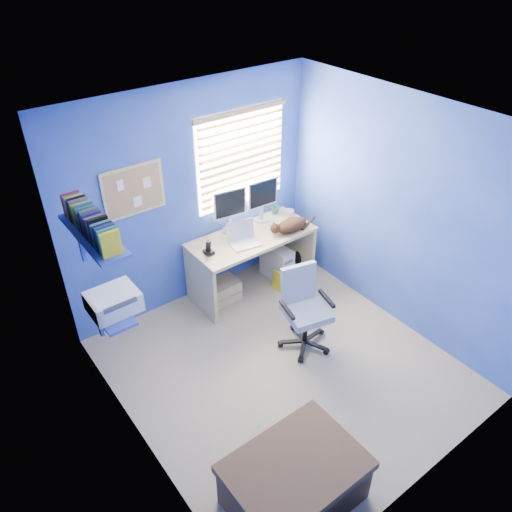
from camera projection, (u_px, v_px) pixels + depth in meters
floor at (283, 367)px, 5.04m from camera, size 3.00×3.20×0.00m
ceiling at (293, 128)px, 3.63m from camera, size 3.00×3.20×0.00m
wall_back at (192, 198)px, 5.39m from camera, size 3.00×0.01×2.50m
wall_front at (444, 380)px, 3.28m from camera, size 3.00×0.01×2.50m
wall_left at (128, 340)px, 3.59m from camera, size 0.01×3.20×2.50m
wall_right at (400, 215)px, 5.09m from camera, size 0.01×3.20×2.50m
desk at (252, 262)px, 5.93m from camera, size 1.48×0.65×0.74m
laptop at (245, 236)px, 5.52m from camera, size 0.37×0.32×0.22m
monitor_left at (229, 211)px, 5.66m from camera, size 0.41×0.18×0.54m
monitor_right at (262, 200)px, 5.87m from camera, size 0.41×0.14×0.54m
phone at (208, 247)px, 5.37m from camera, size 0.09×0.11×0.17m
mug at (275, 210)px, 6.12m from camera, size 0.10×0.09×0.10m
cd_spindle at (289, 213)px, 6.09m from camera, size 0.13×0.13×0.07m
cat at (292, 225)px, 5.78m from camera, size 0.44×0.28×0.15m
tower_pc at (277, 262)px, 6.18m from camera, size 0.21×0.45×0.45m
drawer_boxes at (223, 290)px, 5.86m from camera, size 0.35×0.28×0.27m
yellow_book at (278, 281)px, 6.04m from camera, size 0.03×0.17×0.24m
backpack at (304, 256)px, 6.42m from camera, size 0.30×0.24×0.32m
bed_corner at (294, 482)px, 3.77m from camera, size 0.96×0.69×0.46m
office_chair at (304, 318)px, 5.16m from camera, size 0.62×0.62×0.89m
window_blinds at (242, 159)px, 5.53m from camera, size 1.15×0.05×1.10m
corkboard at (134, 191)px, 4.89m from camera, size 0.64×0.02×0.52m
wall_shelves at (101, 264)px, 4.05m from camera, size 0.42×0.90×1.05m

